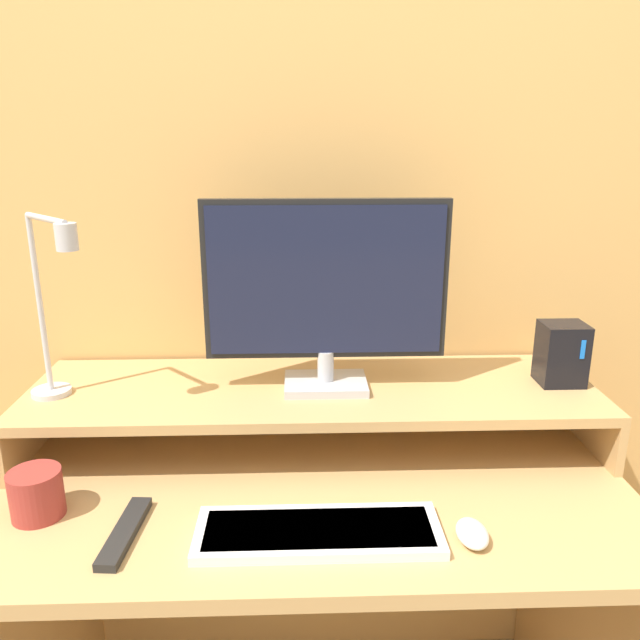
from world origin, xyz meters
The scene contains 10 objects.
wall_back centered at (0.00, 0.73, 1.25)m, with size 6.00×0.05×2.50m.
desk centered at (0.00, 0.35, 0.55)m, with size 1.26×0.70×0.77m.
monitor_shelf centered at (0.00, 0.51, 0.89)m, with size 1.26×0.37×0.13m.
monitor centered at (0.03, 0.50, 1.13)m, with size 0.52×0.13×0.41m.
desk_lamp centered at (-0.52, 0.44, 1.11)m, with size 0.18×0.18×0.39m.
router_dock centered at (0.56, 0.51, 0.98)m, with size 0.10×0.09×0.14m.
keyboard centered at (0.00, 0.15, 0.78)m, with size 0.43×0.15×0.02m.
mouse centered at (0.26, 0.13, 0.79)m, with size 0.05×0.08×0.03m.
remote_control centered at (-0.34, 0.16, 0.78)m, with size 0.05×0.20×0.02m.
mug centered at (-0.51, 0.23, 0.82)m, with size 0.10×0.10×0.09m.
Camera 1 is at (-0.03, -0.78, 1.45)m, focal length 35.00 mm.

